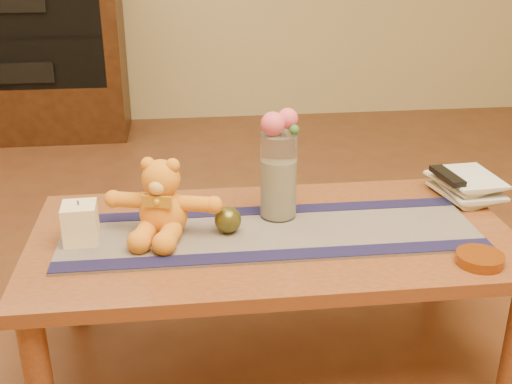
{
  "coord_description": "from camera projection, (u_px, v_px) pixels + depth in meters",
  "views": [
    {
      "loc": [
        -0.25,
        -1.64,
        1.28
      ],
      "look_at": [
        -0.05,
        0.0,
        0.58
      ],
      "focal_mm": 44.69,
      "sensor_mm": 36.0,
      "label": 1
    }
  ],
  "objects": [
    {
      "name": "candle_wick",
      "position": [
        78.0,
        203.0,
        1.74
      ],
      "size": [
        0.0,
        0.0,
        0.01
      ],
      "primitive_type": "cylinder",
      "rotation": [
        0.0,
        0.0,
        0.04
      ],
      "color": "black",
      "rests_on": "pillar_candle"
    },
    {
      "name": "potpourri_fill",
      "position": [
        278.0,
        188.0,
        1.91
      ],
      "size": [
        0.09,
        0.09,
        0.18
      ],
      "primitive_type": "cylinder",
      "color": "beige",
      "rests_on": "glass_vase"
    },
    {
      "name": "runner_border_near",
      "position": [
        278.0,
        255.0,
        1.71
      ],
      "size": [
        1.2,
        0.07,
        0.0
      ],
      "primitive_type": "cube",
      "rotation": [
        0.0,
        0.0,
        -0.0
      ],
      "color": "#151238",
      "rests_on": "persian_runner"
    },
    {
      "name": "runner_border_far",
      "position": [
        264.0,
        210.0,
        1.98
      ],
      "size": [
        1.2,
        0.07,
        0.0
      ],
      "primitive_type": "cube",
      "rotation": [
        0.0,
        0.0,
        -0.0
      ],
      "color": "#151238",
      "rests_on": "persian_runner"
    },
    {
      "name": "book_top",
      "position": [
        447.0,
        180.0,
        2.05
      ],
      "size": [
        0.18,
        0.23,
        0.02
      ],
      "primitive_type": "imported",
      "rotation": [
        0.0,
        0.0,
        0.07
      ],
      "color": "beige",
      "rests_on": "book_upper"
    },
    {
      "name": "glass_vase",
      "position": [
        278.0,
        176.0,
        1.89
      ],
      "size": [
        0.11,
        0.11,
        0.26
      ],
      "primitive_type": "cylinder",
      "color": "silver",
      "rests_on": "persian_runner"
    },
    {
      "name": "cabinet_cavity",
      "position": [
        13.0,
        38.0,
        3.69
      ],
      "size": [
        1.02,
        0.03,
        0.61
      ],
      "primitive_type": "cube",
      "color": "black",
      "rests_on": "media_cabinet"
    },
    {
      "name": "persian_runner",
      "position": [
        271.0,
        233.0,
        1.84
      ],
      "size": [
        1.2,
        0.36,
        0.01
      ],
      "primitive_type": "cube",
      "rotation": [
        0.0,
        0.0,
        -0.0
      ],
      "color": "#181740",
      "rests_on": "coffee_table_top"
    },
    {
      "name": "leaf_sprig",
      "position": [
        294.0,
        130.0,
        1.82
      ],
      "size": [
        0.03,
        0.03,
        0.03
      ],
      "primitive_type": "sphere",
      "color": "#33662D",
      "rests_on": "glass_vase"
    },
    {
      "name": "stereo_lower",
      "position": [
        22.0,
        68.0,
        3.87
      ],
      "size": [
        0.42,
        0.28,
        0.12
      ],
      "primitive_type": "cube",
      "color": "black",
      "rests_on": "media_cabinet"
    },
    {
      "name": "media_cabinet",
      "position": [
        25.0,
        50.0,
        3.95
      ],
      "size": [
        1.2,
        0.5,
        1.1
      ],
      "primitive_type": "cube",
      "color": "black",
      "rests_on": "floor"
    },
    {
      "name": "coffee_table_top",
      "position": [
        273.0,
        238.0,
        1.86
      ],
      "size": [
        1.4,
        0.7,
        0.04
      ],
      "primitive_type": "cube",
      "color": "brown",
      "rests_on": "floor"
    },
    {
      "name": "blue_flower_back",
      "position": [
        281.0,
        121.0,
        1.86
      ],
      "size": [
        0.04,
        0.04,
        0.04
      ],
      "primitive_type": "sphere",
      "color": "#504EAA",
      "rests_on": "glass_vase"
    },
    {
      "name": "blue_flower_side",
      "position": [
        268.0,
        126.0,
        1.85
      ],
      "size": [
        0.04,
        0.04,
        0.04
      ],
      "primitive_type": "sphere",
      "color": "#504EAA",
      "rests_on": "glass_vase"
    },
    {
      "name": "rose_left",
      "position": [
        273.0,
        124.0,
        1.82
      ],
      "size": [
        0.07,
        0.07,
        0.07
      ],
      "primitive_type": "sphere",
      "color": "#E9526A",
      "rests_on": "glass_vase"
    },
    {
      "name": "book_bottom",
      "position": [
        443.0,
        196.0,
        2.07
      ],
      "size": [
        0.2,
        0.25,
        0.02
      ],
      "primitive_type": "imported",
      "rotation": [
        0.0,
        0.0,
        0.17
      ],
      "color": "beige",
      "rests_on": "coffee_table_top"
    },
    {
      "name": "table_leg_fl",
      "position": [
        39.0,
        383.0,
        1.62
      ],
      "size": [
        0.07,
        0.07,
        0.41
      ],
      "primitive_type": "cylinder",
      "color": "brown",
      "rests_on": "floor"
    },
    {
      "name": "pillar_candle",
      "position": [
        80.0,
        223.0,
        1.77
      ],
      "size": [
        0.1,
        0.1,
        0.11
      ],
      "primitive_type": "cube",
      "rotation": [
        0.0,
        0.0,
        0.04
      ],
      "color": "#FFE8BB",
      "rests_on": "persian_runner"
    },
    {
      "name": "book_upper",
      "position": [
        442.0,
        185.0,
        2.06
      ],
      "size": [
        0.21,
        0.25,
        0.02
      ],
      "primitive_type": "imported",
      "rotation": [
        0.0,
        0.0,
        0.22
      ],
      "color": "beige",
      "rests_on": "book_lower"
    },
    {
      "name": "table_leg_bl",
      "position": [
        72.0,
        269.0,
        2.15
      ],
      "size": [
        0.07,
        0.07,
        0.41
      ],
      "primitive_type": "cylinder",
      "color": "brown",
      "rests_on": "floor"
    },
    {
      "name": "table_leg_br",
      "position": [
        437.0,
        248.0,
        2.29
      ],
      "size": [
        0.07,
        0.07,
        0.41
      ],
      "primitive_type": "cylinder",
      "color": "brown",
      "rests_on": "floor"
    },
    {
      "name": "amber_dish",
      "position": [
        480.0,
        259.0,
        1.68
      ],
      "size": [
        0.15,
        0.15,
        0.03
      ],
      "primitive_type": "cylinder",
      "rotation": [
        0.0,
        0.0,
        -0.22
      ],
      "color": "#BF5914",
      "rests_on": "coffee_table_top"
    },
    {
      "name": "stereo_upper",
      "position": [
        12.0,
        1.0,
        3.71
      ],
      "size": [
        0.42,
        0.28,
        0.1
      ],
      "primitive_type": "cube",
      "color": "black",
      "rests_on": "media_cabinet"
    },
    {
      "name": "bronze_ball",
      "position": [
        228.0,
        220.0,
        1.82
      ],
      "size": [
        0.1,
        0.1,
        0.08
      ],
      "primitive_type": "sphere",
      "rotation": [
        0.0,
        0.0,
        0.31
      ],
      "color": "#4A4618",
      "rests_on": "persian_runner"
    },
    {
      "name": "cabinet_shelf",
      "position": [
        17.0,
        36.0,
        3.77
      ],
      "size": [
        1.02,
        0.2,
        0.02
      ],
      "primitive_type": "cube",
      "color": "black",
      "rests_on": "media_cabinet"
    },
    {
      "name": "teddy_bear",
      "position": [
        163.0,
        198.0,
        1.8
      ],
      "size": [
        0.37,
        0.33,
        0.21
      ],
      "primitive_type": null,
      "rotation": [
        0.0,
        0.0,
        -0.26
      ],
      "color": "orange",
      "rests_on": "persian_runner"
    },
    {
      "name": "tv_remote",
      "position": [
        447.0,
        176.0,
        2.04
      ],
      "size": [
        0.06,
        0.16,
        0.02
      ],
      "primitive_type": "cube",
      "rotation": [
        0.0,
        0.0,
        0.12
      ],
      "color": "black",
      "rests_on": "book_top"
    },
    {
      "name": "floor",
      "position": [
        272.0,
        358.0,
        2.03
      ],
      "size": [
        5.5,
        5.5,
        0.0
      ],
      "primitive_type": "plane",
      "color": "#572D19",
      "rests_on": "ground"
    },
    {
      "name": "book_lower",
      "position": [
        446.0,
        191.0,
        2.06
      ],
      "size": [
        0.17,
        0.23,
        0.02
      ],
      "primitive_type": "imported",
      "rotation": [
        0.0,
        0.0,
        0.03
      ],
      "color": "beige",
      "rests_on": "book_bottom"
    },
    {
      "name": "rose_right",
      "position": [
        288.0,
        118.0,
        1.83
      ],
      "size": [
        0.06,
        0.06,
        0.06
      ],
      "primitive_type": "sphere",
      "color": "#E9526A",
      "rests_on": "glass_vase"
    }
  ]
}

